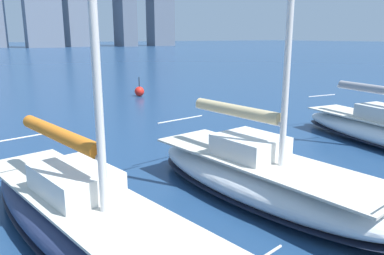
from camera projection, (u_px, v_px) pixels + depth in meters
sailboat_tan at (261, 174)px, 10.08m from camera, size 3.38×8.15×12.90m
sailboat_orange at (88, 216)px, 7.89m from camera, size 3.76×9.40×10.74m
channel_buoy at (139, 91)px, 27.45m from camera, size 0.70×0.70×1.40m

